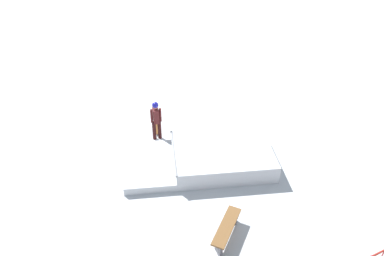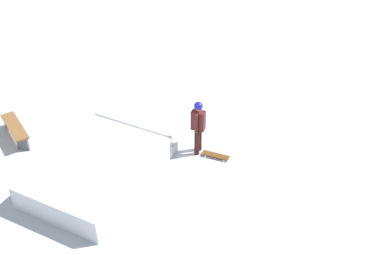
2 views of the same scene
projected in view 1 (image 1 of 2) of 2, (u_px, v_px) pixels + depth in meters
The scene contains 5 objects.
ground_plane at pixel (210, 152), 14.44m from camera, with size 60.00×60.00×0.00m, color #B7BABF.
skate_ramp at pixel (210, 158), 13.64m from camera, with size 5.89×3.91×0.74m.
skater at pixel (156, 118), 14.58m from camera, with size 0.44×0.41×1.73m.
skateboard at pixel (157, 129), 15.58m from camera, with size 0.36×0.82×0.09m.
park_bench at pixel (226, 228), 10.91m from camera, with size 1.42×1.41×0.48m.
Camera 1 is at (4.78, 10.23, 9.08)m, focal length 34.47 mm.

